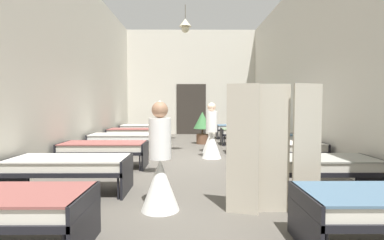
# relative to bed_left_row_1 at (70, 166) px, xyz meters

# --- Properties ---
(ground_plane) EXTENTS (6.70, 13.76, 0.10)m
(ground_plane) POSITION_rel_bed_left_row_1_xyz_m (2.00, 2.85, -0.49)
(ground_plane) COLOR #59544C
(room_shell) EXTENTS (6.50, 13.36, 4.97)m
(room_shell) POSITION_rel_bed_left_row_1_xyz_m (2.00, 4.20, 2.05)
(room_shell) COLOR beige
(room_shell) RESTS_ON ground
(bed_left_row_1) EXTENTS (1.90, 0.84, 0.57)m
(bed_left_row_1) POSITION_rel_bed_left_row_1_xyz_m (0.00, 0.00, 0.00)
(bed_left_row_1) COLOR black
(bed_left_row_1) RESTS_ON ground
(bed_right_row_1) EXTENTS (1.90, 0.84, 0.57)m
(bed_right_row_1) POSITION_rel_bed_left_row_1_xyz_m (4.00, 0.00, 0.00)
(bed_right_row_1) COLOR black
(bed_right_row_1) RESTS_ON ground
(bed_left_row_2) EXTENTS (1.90, 0.84, 0.57)m
(bed_left_row_2) POSITION_rel_bed_left_row_1_xyz_m (0.00, 1.90, 0.00)
(bed_left_row_2) COLOR black
(bed_left_row_2) RESTS_ON ground
(bed_right_row_2) EXTENTS (1.90, 0.84, 0.57)m
(bed_right_row_2) POSITION_rel_bed_left_row_1_xyz_m (4.00, 1.90, 0.00)
(bed_right_row_2) COLOR black
(bed_right_row_2) RESTS_ON ground
(bed_left_row_3) EXTENTS (1.90, 0.84, 0.57)m
(bed_left_row_3) POSITION_rel_bed_left_row_1_xyz_m (0.00, 3.80, 0.00)
(bed_left_row_3) COLOR black
(bed_left_row_3) RESTS_ON ground
(bed_right_row_3) EXTENTS (1.90, 0.84, 0.57)m
(bed_right_row_3) POSITION_rel_bed_left_row_1_xyz_m (4.00, 3.80, 0.00)
(bed_right_row_3) COLOR black
(bed_right_row_3) RESTS_ON ground
(bed_left_row_4) EXTENTS (1.90, 0.84, 0.57)m
(bed_left_row_4) POSITION_rel_bed_left_row_1_xyz_m (0.00, 5.70, 0.00)
(bed_left_row_4) COLOR black
(bed_left_row_4) RESTS_ON ground
(bed_right_row_4) EXTENTS (1.90, 0.84, 0.57)m
(bed_right_row_4) POSITION_rel_bed_left_row_1_xyz_m (4.00, 5.70, 0.00)
(bed_right_row_4) COLOR black
(bed_right_row_4) RESTS_ON ground
(bed_left_row_5) EXTENTS (1.90, 0.84, 0.57)m
(bed_left_row_5) POSITION_rel_bed_left_row_1_xyz_m (0.00, 7.60, 0.00)
(bed_left_row_5) COLOR black
(bed_left_row_5) RESTS_ON ground
(bed_right_row_5) EXTENTS (1.90, 0.84, 0.57)m
(bed_right_row_5) POSITION_rel_bed_left_row_1_xyz_m (4.00, 7.60, 0.00)
(bed_right_row_5) COLOR black
(bed_right_row_5) RESTS_ON ground
(nurse_near_aisle) EXTENTS (0.52, 0.52, 1.49)m
(nurse_near_aisle) POSITION_rel_bed_left_row_1_xyz_m (1.55, -0.81, 0.09)
(nurse_near_aisle) COLOR white
(nurse_near_aisle) RESTS_ON ground
(nurse_mid_aisle) EXTENTS (0.52, 0.52, 1.49)m
(nurse_mid_aisle) POSITION_rel_bed_left_row_1_xyz_m (2.52, 3.05, 0.09)
(nurse_mid_aisle) COLOR white
(nurse_mid_aisle) RESTS_ON ground
(nurse_far_aisle) EXTENTS (0.52, 0.52, 1.49)m
(nurse_far_aisle) POSITION_rel_bed_left_row_1_xyz_m (2.57, 3.89, 0.09)
(nurse_far_aisle) COLOR white
(nurse_far_aisle) RESTS_ON ground
(potted_plant) EXTENTS (0.64, 0.64, 1.17)m
(potted_plant) POSITION_rel_bed_left_row_1_xyz_m (2.39, 5.91, 0.28)
(potted_plant) COLOR brown
(potted_plant) RESTS_ON ground
(privacy_screen) EXTENTS (1.25, 0.16, 1.70)m
(privacy_screen) POSITION_rel_bed_left_row_1_xyz_m (3.05, -0.93, 0.41)
(privacy_screen) COLOR #BCB29E
(privacy_screen) RESTS_ON ground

